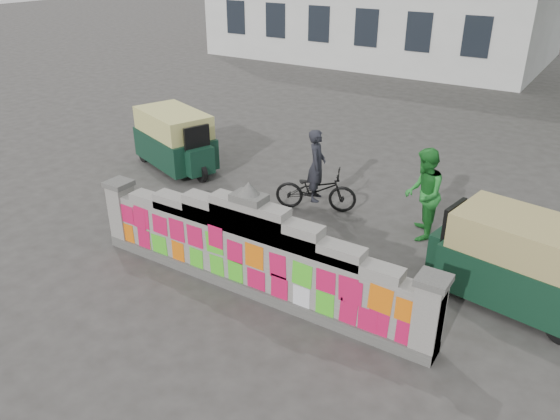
{
  "coord_description": "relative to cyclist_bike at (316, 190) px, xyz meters",
  "views": [
    {
      "loc": [
        4.61,
        -6.26,
        5.31
      ],
      "look_at": [
        -0.06,
        1.0,
        1.1
      ],
      "focal_mm": 35.0,
      "sensor_mm": 36.0,
      "label": 1
    }
  ],
  "objects": [
    {
      "name": "pedestrian",
      "position": [
        2.36,
        0.05,
        0.46
      ],
      "size": [
        0.95,
        1.07,
        1.85
      ],
      "primitive_type": "imported",
      "rotation": [
        0.0,
        0.0,
        -1.25
      ],
      "color": "#258A30",
      "rests_on": "ground"
    },
    {
      "name": "ground",
      "position": [
        0.65,
        -3.36,
        -0.47
      ],
      "size": [
        100.0,
        100.0,
        0.0
      ],
      "primitive_type": "plane",
      "color": "#383533",
      "rests_on": "ground"
    },
    {
      "name": "parapet_wall",
      "position": [
        0.65,
        -3.37,
        0.28
      ],
      "size": [
        6.48,
        0.44,
        2.01
      ],
      "color": "#4C4C49",
      "rests_on": "ground"
    },
    {
      "name": "rickshaw_left",
      "position": [
        -4.32,
        0.26,
        0.31
      ],
      "size": [
        2.78,
        1.97,
        1.5
      ],
      "rotation": [
        0.0,
        0.0,
        -0.35
      ],
      "color": "#103223",
      "rests_on": "ground"
    },
    {
      "name": "cyclist_bike",
      "position": [
        0.0,
        0.0,
        0.0
      ],
      "size": [
        1.89,
        1.24,
        0.94
      ],
      "primitive_type": "imported",
      "rotation": [
        0.0,
        0.0,
        1.95
      ],
      "color": "black",
      "rests_on": "ground"
    },
    {
      "name": "rickshaw_right",
      "position": [
        4.43,
        -1.32,
        0.32
      ],
      "size": [
        2.82,
        1.64,
        1.52
      ],
      "rotation": [
        0.0,
        0.0,
        2.98
      ],
      "color": "#103221",
      "rests_on": "ground"
    },
    {
      "name": "cyclist_rider",
      "position": [
        0.0,
        0.0,
        0.33
      ],
      "size": [
        0.57,
        0.68,
        1.59
      ],
      "primitive_type": "imported",
      "rotation": [
        0.0,
        0.0,
        1.95
      ],
      "color": "#21222A",
      "rests_on": "ground"
    }
  ]
}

